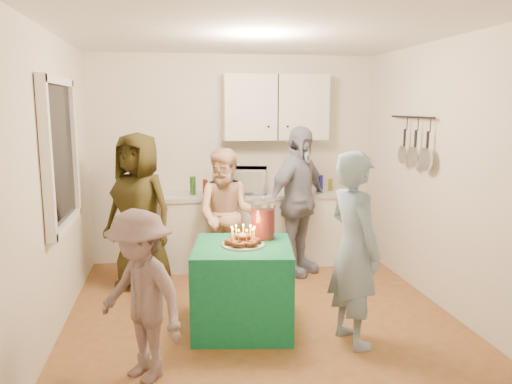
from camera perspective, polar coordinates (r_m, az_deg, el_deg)
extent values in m
plane|color=brown|center=(4.80, 0.72, -14.39)|extent=(4.00, 4.00, 0.00)
plane|color=white|center=(4.42, 0.79, 18.05)|extent=(4.00, 4.00, 0.00)
plane|color=silver|center=(6.39, -2.47, 3.80)|extent=(3.60, 3.60, 0.00)
plane|color=silver|center=(4.47, -22.57, 0.50)|extent=(4.00, 4.00, 0.00)
plane|color=silver|center=(5.07, 21.22, 1.59)|extent=(4.00, 4.00, 0.00)
cube|color=black|center=(4.73, -21.61, 4.08)|extent=(0.04, 1.00, 1.20)
cube|color=white|center=(6.28, -0.25, -4.38)|extent=(2.20, 0.58, 0.86)
cube|color=beige|center=(6.18, -0.25, -0.28)|extent=(2.24, 0.62, 0.05)
cube|color=white|center=(6.29, 2.25, 9.64)|extent=(1.30, 0.30, 0.80)
cube|color=black|center=(5.61, 17.06, 5.63)|extent=(0.12, 1.00, 0.60)
imported|color=white|center=(6.13, -1.38, 1.35)|extent=(0.62, 0.48, 0.31)
cube|color=#117143|center=(4.52, -1.50, -10.75)|extent=(0.97, 0.97, 0.76)
cylinder|color=#B60E13|center=(4.58, 0.81, -3.25)|extent=(0.22, 0.22, 0.34)
imported|color=#7C9AB4|center=(4.19, 11.14, -6.42)|extent=(0.51, 0.66, 1.62)
imported|color=#504617|center=(5.55, -13.22, -2.11)|extent=(0.99, 0.91, 1.69)
imported|color=#EA9F7A|center=(5.62, -3.29, -2.69)|extent=(0.87, 0.76, 1.51)
imported|color=#111638|center=(5.84, 4.80, -1.04)|extent=(1.06, 0.98, 1.74)
imported|color=#604D4D|center=(3.72, -13.04, -11.49)|extent=(0.90, 0.91, 1.26)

